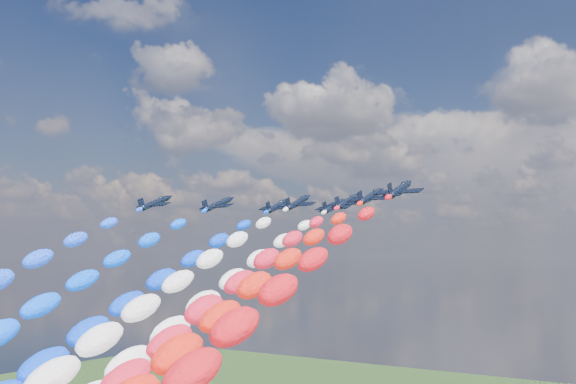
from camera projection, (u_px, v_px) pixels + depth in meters
The scene contains 12 objects.
jet_0 at pixel (155, 203), 167.62m from camera, with size 9.69×12.99×2.86m, color black, non-canonical shape.
jet_1 at pixel (218, 204), 172.12m from camera, with size 9.69×12.99×2.86m, color black, non-canonical shape.
jet_2 at pixel (278, 206), 177.25m from camera, with size 9.69×12.99×2.86m, color black, non-canonical shape.
trail_2 at pixel (67, 363), 120.15m from camera, with size 7.35×128.17×68.10m, color #083AE1, non-canonical shape.
jet_3 at pixel (298, 203), 166.18m from camera, with size 9.69×12.99×2.86m, color black, non-canonical shape.
trail_3 at pixel (76, 373), 109.08m from camera, with size 7.35×128.17×68.10m, color white, non-canonical shape.
jet_4 at pixel (334, 206), 177.84m from camera, with size 9.69×12.99×2.86m, color black, non-canonical shape.
trail_4 at pixel (151, 362), 120.74m from camera, with size 7.35×128.17×68.10m, color white, non-canonical shape.
jet_5 at pixel (347, 201), 162.94m from camera, with size 9.69×12.99×2.86m, color black, non-canonical shape.
trail_5 at pixel (146, 377), 105.83m from camera, with size 7.35×128.17×68.10m, color red, non-canonical shape.
jet_6 at pixel (371, 196), 149.11m from camera, with size 9.69×12.99×2.86m, color black, non-canonical shape.
jet_7 at pixel (400, 189), 133.61m from camera, with size 9.69×12.99×2.86m, color black, non-canonical shape.
Camera 1 is at (89.40, -127.72, 92.22)m, focal length 41.87 mm.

